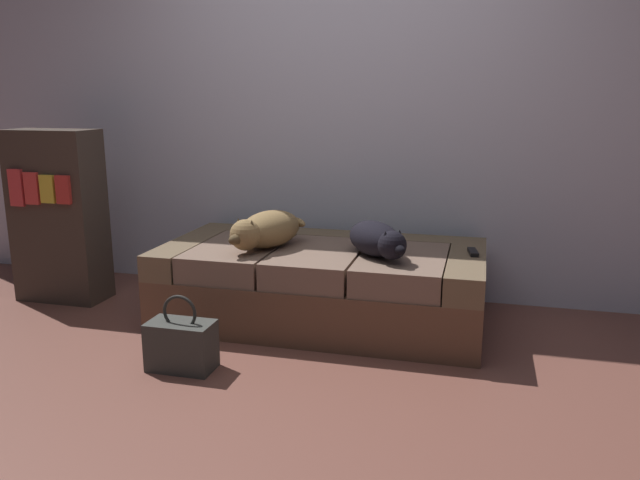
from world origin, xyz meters
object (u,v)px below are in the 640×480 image
handbag (181,344)px  dog_tan (266,230)px  tv_remote (473,252)px  bookshelf (59,216)px  couch (322,284)px  dog_dark (378,239)px

handbag → dog_tan: bearing=75.5°
tv_remote → bookshelf: size_ratio=0.14×
couch → dog_dark: dog_dark is taller
dog_dark → handbag: 1.17m
dog_tan → handbag: dog_tan is taller
dog_tan → dog_dark: bearing=-2.3°
tv_remote → bookshelf: 2.60m
handbag → bookshelf: 1.55m
dog_dark → tv_remote: (0.51, 0.18, -0.08)m
couch → handbag: 0.98m
couch → tv_remote: size_ratio=12.33×
dog_tan → bookshelf: bearing=176.9°
tv_remote → handbag: tv_remote is taller
dog_tan → tv_remote: dog_tan is taller
dog_tan → handbag: bearing=-104.5°
couch → bookshelf: bearing=-178.7°
dog_dark → tv_remote: bearing=20.1°
handbag → bookshelf: size_ratio=0.34×
dog_tan → bookshelf: 1.44m
bookshelf → tv_remote: bearing=1.8°
couch → tv_remote: 0.89m
bookshelf → couch: bearing=1.3°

